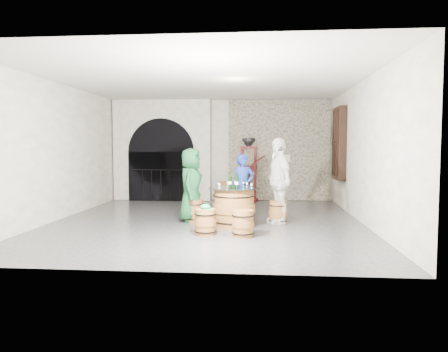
# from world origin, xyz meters

# --- Properties ---
(ground) EXTENTS (8.00, 8.00, 0.00)m
(ground) POSITION_xyz_m (0.00, 0.00, 0.00)
(ground) COLOR #2E2E31
(ground) RESTS_ON ground
(wall_back) EXTENTS (8.00, 0.00, 8.00)m
(wall_back) POSITION_xyz_m (0.00, 4.00, 1.60)
(wall_back) COLOR silver
(wall_back) RESTS_ON ground
(wall_front) EXTENTS (8.00, 0.00, 8.00)m
(wall_front) POSITION_xyz_m (0.00, -4.00, 1.60)
(wall_front) COLOR silver
(wall_front) RESTS_ON ground
(wall_left) EXTENTS (0.00, 8.00, 8.00)m
(wall_left) POSITION_xyz_m (-3.50, 0.00, 1.60)
(wall_left) COLOR silver
(wall_left) RESTS_ON ground
(wall_right) EXTENTS (0.00, 8.00, 8.00)m
(wall_right) POSITION_xyz_m (3.50, 0.00, 1.60)
(wall_right) COLOR silver
(wall_right) RESTS_ON ground
(ceiling) EXTENTS (8.00, 8.00, 0.00)m
(ceiling) POSITION_xyz_m (0.00, 0.00, 3.20)
(ceiling) COLOR beige
(ceiling) RESTS_ON wall_back
(stone_facing_panel) EXTENTS (3.20, 0.12, 3.18)m
(stone_facing_panel) POSITION_xyz_m (1.80, 3.94, 1.60)
(stone_facing_panel) COLOR #9E957E
(stone_facing_panel) RESTS_ON ground
(arched_opening) EXTENTS (3.10, 0.60, 3.19)m
(arched_opening) POSITION_xyz_m (-1.90, 3.74, 1.58)
(arched_opening) COLOR silver
(arched_opening) RESTS_ON ground
(shuttered_window) EXTENTS (0.23, 1.10, 2.00)m
(shuttered_window) POSITION_xyz_m (3.38, 2.40, 1.80)
(shuttered_window) COLOR black
(shuttered_window) RESTS_ON wall_right
(barrel_table) EXTENTS (1.10, 1.10, 0.84)m
(barrel_table) POSITION_xyz_m (0.66, -0.61, 0.42)
(barrel_table) COLOR #8E5E29
(barrel_table) RESTS_ON ground
(barrel_stool_left) EXTENTS (0.43, 0.43, 0.51)m
(barrel_stool_left) POSITION_xyz_m (-0.28, -0.12, 0.25)
(barrel_stool_left) COLOR #8E5E29
(barrel_stool_left) RESTS_ON ground
(barrel_stool_far) EXTENTS (0.43, 0.43, 0.51)m
(barrel_stool_far) POSITION_xyz_m (0.78, 0.43, 0.25)
(barrel_stool_far) COLOR #8E5E29
(barrel_stool_far) RESTS_ON ground
(barrel_stool_right) EXTENTS (0.43, 0.43, 0.51)m
(barrel_stool_right) POSITION_xyz_m (1.62, -0.17, 0.25)
(barrel_stool_right) COLOR #8E5E29
(barrel_stool_right) RESTS_ON ground
(barrel_stool_near_right) EXTENTS (0.43, 0.43, 0.51)m
(barrel_stool_near_right) POSITION_xyz_m (0.90, -1.64, 0.25)
(barrel_stool_near_right) COLOR #8E5E29
(barrel_stool_near_right) RESTS_ON ground
(barrel_stool_near_left) EXTENTS (0.43, 0.43, 0.51)m
(barrel_stool_near_left) POSITION_xyz_m (0.16, -1.54, 0.25)
(barrel_stool_near_left) COLOR #8E5E29
(barrel_stool_near_left) RESTS_ON ground
(green_cap) EXTENTS (0.24, 0.19, 0.10)m
(green_cap) POSITION_xyz_m (0.16, -1.55, 0.55)
(green_cap) COLOR #0C864A
(green_cap) RESTS_ON barrel_stool_near_left
(person_green) EXTENTS (0.59, 0.85, 1.68)m
(person_green) POSITION_xyz_m (-0.36, -0.08, 0.84)
(person_green) COLOR #134422
(person_green) RESTS_ON ground
(person_blue) EXTENTS (0.65, 0.52, 1.54)m
(person_blue) POSITION_xyz_m (0.80, 0.60, 0.77)
(person_blue) COLOR navy
(person_blue) RESTS_ON ground
(person_white) EXTENTS (0.79, 1.21, 1.92)m
(person_white) POSITION_xyz_m (1.62, -0.17, 0.96)
(person_white) COLOR silver
(person_white) RESTS_ON ground
(wine_bottle_left) EXTENTS (0.08, 0.08, 0.32)m
(wine_bottle_left) POSITION_xyz_m (0.57, -0.63, 0.97)
(wine_bottle_left) COLOR black
(wine_bottle_left) RESTS_ON barrel_table
(wine_bottle_center) EXTENTS (0.08, 0.08, 0.32)m
(wine_bottle_center) POSITION_xyz_m (0.72, -0.69, 0.97)
(wine_bottle_center) COLOR black
(wine_bottle_center) RESTS_ON barrel_table
(wine_bottle_right) EXTENTS (0.08, 0.08, 0.32)m
(wine_bottle_right) POSITION_xyz_m (0.69, -0.40, 0.97)
(wine_bottle_right) COLOR black
(wine_bottle_right) RESTS_ON barrel_table
(tasting_glass_a) EXTENTS (0.05, 0.05, 0.10)m
(tasting_glass_a) POSITION_xyz_m (0.36, -0.81, 0.89)
(tasting_glass_a) COLOR #B36D22
(tasting_glass_a) RESTS_ON barrel_table
(tasting_glass_b) EXTENTS (0.05, 0.05, 0.10)m
(tasting_glass_b) POSITION_xyz_m (0.93, -0.46, 0.89)
(tasting_glass_b) COLOR #B36D22
(tasting_glass_b) RESTS_ON barrel_table
(tasting_glass_c) EXTENTS (0.05, 0.05, 0.10)m
(tasting_glass_c) POSITION_xyz_m (0.50, -0.33, 0.89)
(tasting_glass_c) COLOR #B36D22
(tasting_glass_c) RESTS_ON barrel_table
(tasting_glass_d) EXTENTS (0.05, 0.05, 0.10)m
(tasting_glass_d) POSITION_xyz_m (0.85, -0.31, 0.89)
(tasting_glass_d) COLOR #B36D22
(tasting_glass_d) RESTS_ON barrel_table
(tasting_glass_e) EXTENTS (0.05, 0.05, 0.10)m
(tasting_glass_e) POSITION_xyz_m (1.03, -0.70, 0.89)
(tasting_glass_e) COLOR #B36D22
(tasting_glass_e) RESTS_ON barrel_table
(tasting_glass_f) EXTENTS (0.05, 0.05, 0.10)m
(tasting_glass_f) POSITION_xyz_m (0.32, -0.58, 0.89)
(tasting_glass_f) COLOR #B36D22
(tasting_glass_f) RESTS_ON barrel_table
(side_barrel) EXTENTS (0.47, 0.47, 0.63)m
(side_barrel) POSITION_xyz_m (0.10, 3.43, 0.31)
(side_barrel) COLOR #8E5E29
(side_barrel) RESTS_ON ground
(corking_press) EXTENTS (0.82, 0.49, 1.97)m
(corking_press) POSITION_xyz_m (0.85, 3.55, 1.15)
(corking_press) COLOR #4F0D0F
(corking_press) RESTS_ON ground
(control_box) EXTENTS (0.18, 0.10, 0.22)m
(control_box) POSITION_xyz_m (2.05, 3.86, 1.35)
(control_box) COLOR silver
(control_box) RESTS_ON wall_back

